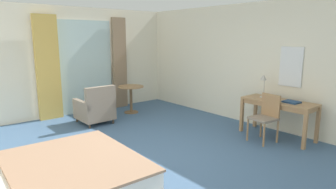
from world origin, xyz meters
The scene contains 13 objects.
ground centered at (0.00, 0.00, -0.05)m, with size 6.56×7.94×0.10m, color #426084.
wall_back centered at (0.00, 3.71, 1.34)m, with size 6.16×0.12×2.69m, color silver.
wall_right centered at (3.02, 0.00, 1.34)m, with size 0.12×7.54×2.69m, color silver.
balcony_glass_door centered at (0.57, 3.63, 1.18)m, with size 1.49×0.02×2.36m, color silver.
curtain_panel_left centered at (-0.40, 3.53, 1.23)m, with size 0.54×0.10×2.46m, color tan.
curtain_panel_right centered at (1.54, 3.53, 1.23)m, with size 0.40×0.10×2.46m, color #897056.
writing_desk centered at (2.57, -0.67, 0.64)m, with size 0.56×1.39×0.74m.
desk_chair centered at (2.18, -0.65, 0.51)m, with size 0.47×0.47×0.89m.
desk_lamp centered at (2.68, -0.25, 1.06)m, with size 0.25×0.23×0.48m.
closed_book centered at (2.56, -0.93, 0.75)m, with size 0.24×0.28×0.03m, color navy.
armchair_by_window centered at (0.25, 2.48, 0.34)m, with size 0.71×0.78×0.89m.
round_cafe_table centered at (1.40, 2.77, 0.52)m, with size 0.66×0.66×0.70m.
wall_mirror centered at (2.94, -0.67, 1.37)m, with size 0.02×0.47×0.79m.
Camera 1 is at (-2.64, -3.52, 1.95)m, focal length 31.22 mm.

